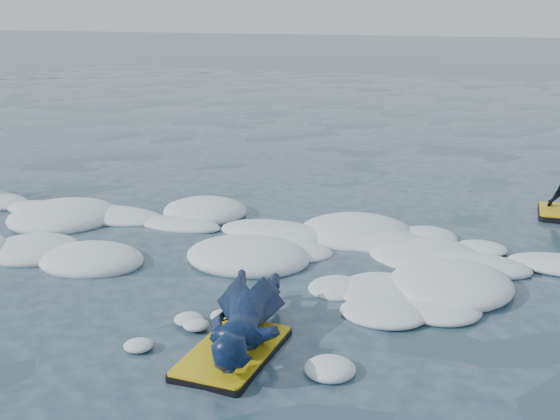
{
  "coord_description": "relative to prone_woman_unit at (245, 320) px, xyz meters",
  "views": [
    {
      "loc": [
        3.78,
        -5.26,
        2.42
      ],
      "look_at": [
        1.11,
        1.6,
        0.29
      ],
      "focal_mm": 45.0,
      "sensor_mm": 36.0,
      "label": 1
    }
  ],
  "objects": [
    {
      "name": "prone_woman_unit",
      "position": [
        0.0,
        0.0,
        0.0
      ],
      "size": [
        0.93,
        1.61,
        0.39
      ],
      "rotation": [
        0.0,
        0.0,
        1.57
      ],
      "color": "black",
      "rests_on": "ground"
    },
    {
      "name": "foam_band",
      "position": [
        -1.82,
        1.97,
        -0.2
      ],
      "size": [
        12.0,
        3.1,
        0.3
      ],
      "primitive_type": null,
      "color": "white",
      "rests_on": "ground"
    },
    {
      "name": "ground",
      "position": [
        -1.82,
        0.94,
        -0.2
      ],
      "size": [
        120.0,
        120.0,
        0.0
      ],
      "primitive_type": "plane",
      "color": "#1A2B3E",
      "rests_on": "ground"
    }
  ]
}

